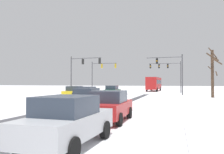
% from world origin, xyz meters
% --- Properties ---
extents(wheel_track_left_lane, '(0.98, 38.65, 0.01)m').
position_xyz_m(wheel_track_left_lane, '(-0.72, 17.57, 0.00)').
color(wheel_track_left_lane, '#424247').
rests_on(wheel_track_left_lane, ground).
extents(wheel_track_right_lane, '(0.94, 38.65, 0.01)m').
position_xyz_m(wheel_track_right_lane, '(2.99, 17.57, 0.00)').
color(wheel_track_right_lane, '#424247').
rests_on(wheel_track_right_lane, ground).
extents(sidewalk_kerb_right, '(4.00, 38.65, 0.12)m').
position_xyz_m(sidewalk_kerb_right, '(10.39, 15.81, 0.06)').
color(sidewalk_kerb_right, white).
rests_on(sidewalk_kerb_right, ground).
extents(traffic_signal_near_right, '(5.66, 0.39, 6.50)m').
position_xyz_m(traffic_signal_near_right, '(7.46, 33.18, 4.40)').
color(traffic_signal_near_right, '#47474C').
rests_on(traffic_signal_near_right, ground).
extents(traffic_signal_far_left, '(5.38, 0.60, 6.50)m').
position_xyz_m(traffic_signal_far_left, '(-7.16, 41.25, 4.61)').
color(traffic_signal_far_left, '#47474C').
rests_on(traffic_signal_far_left, ground).
extents(traffic_signal_near_left, '(5.56, 0.60, 6.50)m').
position_xyz_m(traffic_signal_near_left, '(-7.09, 31.02, 4.62)').
color(traffic_signal_near_left, '#47474C').
rests_on(traffic_signal_near_left, ground).
extents(traffic_signal_far_right, '(6.59, 0.75, 6.50)m').
position_xyz_m(traffic_signal_far_right, '(6.37, 44.95, 4.81)').
color(traffic_signal_far_right, '#47474C').
rests_on(traffic_signal_far_right, ground).
extents(car_dark_green_lead, '(1.86, 4.11, 1.62)m').
position_xyz_m(car_dark_green_lead, '(-1.39, 29.68, 0.82)').
color(car_dark_green_lead, '#194C2D').
rests_on(car_dark_green_lead, ground).
extents(car_yellow_cab_second, '(1.88, 4.12, 1.62)m').
position_xyz_m(car_yellow_cab_second, '(-4.62, 23.18, 0.82)').
color(car_yellow_cab_second, yellow).
rests_on(car_yellow_cab_second, ground).
extents(car_black_third, '(1.87, 4.12, 1.62)m').
position_xyz_m(car_black_third, '(-1.54, 19.73, 0.82)').
color(car_black_third, black).
rests_on(car_black_third, ground).
extents(car_grey_fourth, '(1.86, 4.11, 1.62)m').
position_xyz_m(car_grey_fourth, '(1.15, 13.08, 0.82)').
color(car_grey_fourth, slate).
rests_on(car_grey_fourth, ground).
extents(car_red_fifth, '(1.88, 4.12, 1.62)m').
position_xyz_m(car_red_fifth, '(4.65, 7.59, 0.82)').
color(car_red_fifth, red).
rests_on(car_red_fifth, ground).
extents(car_silver_sixth, '(1.96, 4.16, 1.62)m').
position_xyz_m(car_silver_sixth, '(4.67, 2.65, 0.82)').
color(car_silver_sixth, '#B7BABF').
rests_on(car_silver_sixth, ground).
extents(bus_oncoming, '(2.98, 11.09, 3.38)m').
position_xyz_m(bus_oncoming, '(2.74, 53.51, 1.99)').
color(bus_oncoming, '#B21E1E').
rests_on(bus_oncoming, ground).
extents(bare_tree_sidewalk_far, '(2.15, 1.68, 6.91)m').
position_xyz_m(bare_tree_sidewalk_far, '(12.94, 30.07, 3.66)').
color(bare_tree_sidewalk_far, '#4C3828').
rests_on(bare_tree_sidewalk_far, ground).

